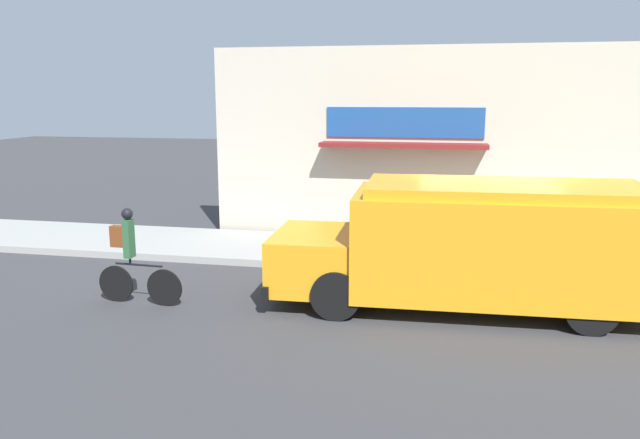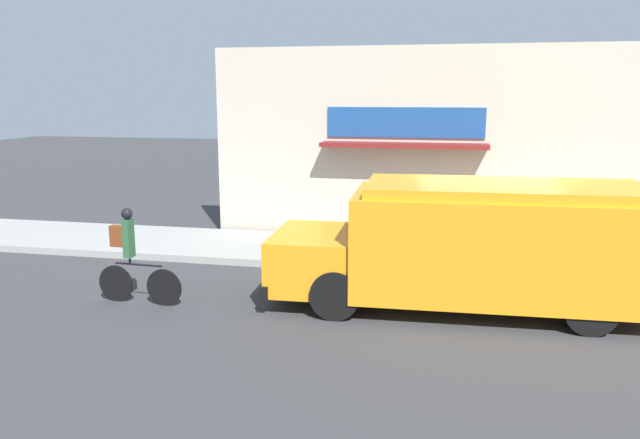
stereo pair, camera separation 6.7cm
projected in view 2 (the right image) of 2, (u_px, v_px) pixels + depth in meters
The scene contains 5 objects.
ground_plane at pixel (483, 280), 11.95m from camera, with size 70.00×70.00×0.00m, color #38383A.
sidewalk at pixel (480, 259), 13.22m from camera, with size 28.00×2.69×0.15m.
storefront at pixel (480, 147), 14.35m from camera, with size 12.84×0.81×4.61m.
school_bus at pixel (477, 244), 10.21m from camera, with size 6.26×2.68×2.10m.
cyclist at pixel (132, 258), 10.53m from camera, with size 1.55×0.21×1.65m.
Camera 2 is at (-0.67, -11.88, 3.51)m, focal length 35.00 mm.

